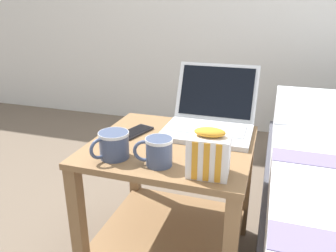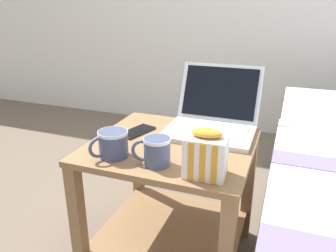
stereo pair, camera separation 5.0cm
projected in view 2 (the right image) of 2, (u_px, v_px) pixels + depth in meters
bedside_table at (172, 187)px, 1.27m from camera, size 0.58×0.55×0.52m
laptop at (212, 119)px, 1.30m from camera, size 0.34×0.35×0.24m
mug_front_left at (113, 143)px, 1.08m from camera, size 0.10×0.13×0.09m
mug_front_right at (156, 150)px, 1.02m from camera, size 0.12×0.09×0.09m
snack_bag at (206, 155)px, 0.95m from camera, size 0.13×0.10×0.15m
cell_phone at (137, 131)px, 1.29m from camera, size 0.11×0.17×0.01m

